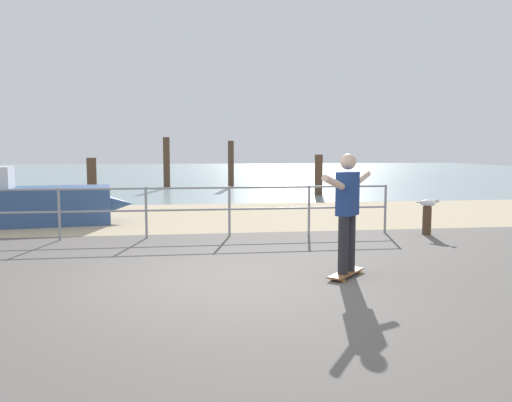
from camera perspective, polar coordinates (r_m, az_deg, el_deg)
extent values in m
cube|color=#605B56|center=(6.09, -5.43, -11.40)|extent=(24.00, 10.00, 0.04)
cube|color=tan|center=(13.93, -6.93, -1.73)|extent=(24.00, 6.00, 0.04)
cube|color=#849EA3|center=(41.85, -7.69, 3.18)|extent=(72.00, 50.00, 0.04)
cylinder|color=gray|center=(10.77, -20.95, -1.42)|extent=(0.05, 0.05, 1.05)
cylinder|color=gray|center=(10.52, -12.05, -1.33)|extent=(0.05, 0.05, 1.05)
cylinder|color=gray|center=(10.53, -2.96, -1.20)|extent=(0.05, 0.05, 1.05)
cylinder|color=gray|center=(10.81, 5.89, -1.05)|extent=(0.05, 0.05, 1.05)
cylinder|color=gray|center=(11.32, 14.11, -0.89)|extent=(0.05, 0.05, 1.05)
cylinder|color=gray|center=(10.47, -12.11, 1.36)|extent=(10.01, 0.04, 0.04)
cylinder|color=gray|center=(10.51, -12.06, -1.05)|extent=(10.01, 0.04, 0.04)
cube|color=#335184|center=(13.37, -25.31, -0.60)|extent=(4.55, 2.01, 0.90)
cone|color=#335184|center=(13.20, -15.84, -0.34)|extent=(1.20, 0.91, 0.77)
cube|color=brown|center=(7.37, 9.95, -7.84)|extent=(0.69, 0.73, 0.02)
cylinder|color=orange|center=(7.10, 9.60, -8.71)|extent=(0.06, 0.06, 0.06)
cylinder|color=orange|center=(7.17, 8.43, -8.56)|extent=(0.06, 0.06, 0.06)
cylinder|color=orange|center=(7.60, 11.38, -7.78)|extent=(0.06, 0.06, 0.06)
cylinder|color=orange|center=(7.66, 10.27, -7.65)|extent=(0.06, 0.06, 0.06)
cylinder|color=#26262B|center=(7.18, 9.62, -4.84)|extent=(0.14, 0.14, 0.80)
cylinder|color=#26262B|center=(7.40, 10.39, -4.55)|extent=(0.14, 0.14, 0.80)
cube|color=navy|center=(7.20, 10.10, 0.80)|extent=(0.39, 0.40, 0.60)
sphere|color=beige|center=(7.17, 10.17, 4.30)|extent=(0.22, 0.22, 0.22)
cylinder|color=beige|center=(6.78, 8.59, 2.04)|extent=(0.44, 0.47, 0.23)
cylinder|color=beige|center=(7.59, 11.50, 2.38)|extent=(0.44, 0.47, 0.23)
cylinder|color=#513826|center=(11.33, 18.38, -2.12)|extent=(0.18, 0.18, 0.61)
ellipsoid|color=white|center=(11.29, 18.44, -0.23)|extent=(0.33, 0.32, 0.14)
sphere|color=white|center=(11.23, 19.38, 0.02)|extent=(0.09, 0.09, 0.09)
cone|color=gold|center=(11.22, 19.62, 0.01)|extent=(0.05, 0.05, 0.02)
cube|color=slate|center=(11.34, 17.67, -0.13)|extent=(0.14, 0.14, 0.02)
cylinder|color=#513826|center=(22.46, -17.71, 2.72)|extent=(0.39, 0.39, 1.46)
cylinder|color=#513826|center=(24.34, -9.86, 4.18)|extent=(0.31, 0.31, 2.37)
cylinder|color=#513826|center=(24.46, -2.79, 4.08)|extent=(0.28, 0.28, 2.21)
cylinder|color=#513826|center=(20.30, 6.94, 2.86)|extent=(0.31, 0.31, 1.61)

